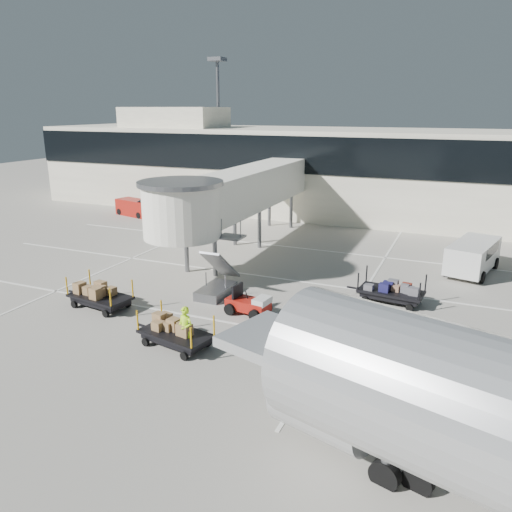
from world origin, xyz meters
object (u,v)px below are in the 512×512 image
Objects in this scene: suitcase_cart at (389,292)px; box_cart_near at (175,333)px; baggage_tug at (249,304)px; box_cart_far at (100,296)px; belt_loader at (135,208)px; minivan at (474,254)px; ground_worker at (185,329)px.

suitcase_cart is 11.72m from box_cart_near.
box_cart_near is at bearing -100.81° from baggage_tug.
box_cart_near is (-1.50, -4.48, 0.11)m from baggage_tug.
box_cart_far is 0.94× the size of belt_loader.
belt_loader is (-25.88, 13.16, 0.21)m from suitcase_cart.
baggage_tug is 0.57× the size of box_cart_near.
minivan is (17.54, 13.91, 0.55)m from box_cart_far.
minivan is (10.17, 11.64, 0.66)m from baggage_tug.
box_cart_near is 6.27m from box_cart_far.
box_cart_far is at bearing 170.85° from box_cart_near.
belt_loader is at bearing 130.14° from box_cart_far.
box_cart_far is (-7.37, -2.27, 0.10)m from baggage_tug.
ground_worker reaches higher than baggage_tug.
box_cart_far reaches higher than baggage_tug.
minivan is (11.68, 16.11, 0.55)m from box_cart_near.
ground_worker is at bearing -121.89° from suitcase_cart.
box_cart_far reaches higher than box_cart_near.
belt_loader reaches higher than baggage_tug.
box_cart_near is at bearing 173.23° from ground_worker.
box_cart_near is 28.60m from belt_loader.
box_cart_near reaches higher than baggage_tug.
ground_worker reaches higher than box_cart_near.
ground_worker is (-7.03, -9.04, 0.44)m from suitcase_cart.
belt_loader is at bearing 138.71° from ground_worker.
box_cart_near is 2.04× the size of ground_worker.
suitcase_cart is 0.75× the size of minivan.
box_cart_near is 19.91m from minivan.
box_cart_far is at bearing -155.11° from baggage_tug.
suitcase_cart is 1.00× the size of box_cart_far.
box_cart_far is (-5.87, 2.20, -0.01)m from box_cart_near.
box_cart_far is 0.75× the size of minivan.
suitcase_cart is at bearing 60.66° from box_cart_near.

